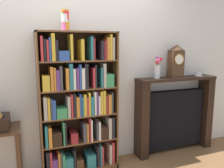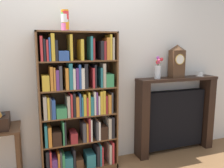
{
  "view_description": "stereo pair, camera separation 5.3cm",
  "coord_description": "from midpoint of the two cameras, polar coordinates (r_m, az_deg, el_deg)",
  "views": [
    {
      "loc": [
        -0.6,
        -2.64,
        1.59
      ],
      "look_at": [
        0.44,
        0.08,
        1.09
      ],
      "focal_mm": 37.12,
      "sensor_mm": 36.0,
      "label": 1
    },
    {
      "loc": [
        -0.55,
        -2.66,
        1.59
      ],
      "look_at": [
        0.44,
        0.08,
        1.09
      ],
      "focal_mm": 37.12,
      "sensor_mm": 36.0,
      "label": 2
    }
  ],
  "objects": [
    {
      "name": "wall_back",
      "position": [
        3.06,
        -4.1,
        4.24
      ],
      "size": [
        5.34,
        0.08,
        2.6
      ],
      "primitive_type": "cube",
      "color": "silver",
      "rests_on": "ground"
    },
    {
      "name": "cup_stack",
      "position": [
        2.79,
        -10.93,
        15.1
      ],
      "size": [
        0.09,
        0.09,
        0.24
      ],
      "color": "pink",
      "rests_on": "bookshelf"
    },
    {
      "name": "bookshelf",
      "position": [
        2.89,
        -7.76,
        -5.86
      ],
      "size": [
        0.94,
        0.31,
        1.74
      ],
      "color": "brown",
      "rests_on": "ground"
    },
    {
      "name": "flower_vase",
      "position": [
        3.26,
        11.72,
        3.69
      ],
      "size": [
        0.12,
        0.15,
        0.31
      ],
      "color": "silver",
      "rests_on": "fireplace_mantel"
    },
    {
      "name": "mantel_clock",
      "position": [
        3.42,
        16.12,
        5.42
      ],
      "size": [
        0.2,
        0.15,
        0.46
      ],
      "color": "#472D1C",
      "rests_on": "fireplace_mantel"
    },
    {
      "name": "teacup_with_saucer",
      "position": [
        3.7,
        21.25,
        2.21
      ],
      "size": [
        0.13,
        0.12,
        0.06
      ],
      "color": "white",
      "rests_on": "fireplace_mantel"
    },
    {
      "name": "fireplace_mantel",
      "position": [
        3.6,
        15.65,
        -7.46
      ],
      "size": [
        1.24,
        0.26,
        1.12
      ],
      "color": "black",
      "rests_on": "ground"
    }
  ]
}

